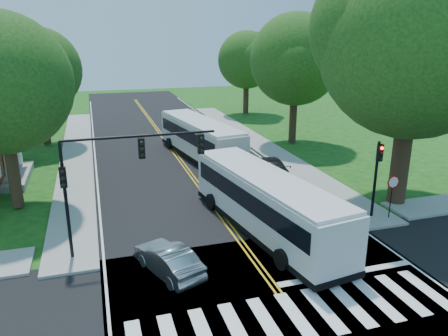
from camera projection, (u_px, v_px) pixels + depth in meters
name	position (u px, v px, depth m)	size (l,w,h in m)	color
ground	(290.00, 308.00, 17.02)	(140.00, 140.00, 0.00)	#114411
road	(189.00, 172.00, 33.44)	(14.00, 96.00, 0.01)	black
cross_road	(290.00, 308.00, 17.01)	(60.00, 12.00, 0.01)	black
center_line	(179.00, 158.00, 37.09)	(0.36, 70.00, 0.01)	gold
edge_line_w	(96.00, 165.00, 35.19)	(0.12, 70.00, 0.01)	silver
edge_line_e	(254.00, 152.00, 38.98)	(0.12, 70.00, 0.01)	silver
crosswalk	(296.00, 315.00, 16.55)	(12.60, 3.00, 0.01)	silver
stop_bar	(346.00, 273.00, 19.45)	(6.60, 0.40, 0.01)	silver
sidewalk_nw	(77.00, 156.00, 37.49)	(2.60, 40.00, 0.15)	gray
sidewalk_ne	(257.00, 142.00, 42.12)	(2.60, 40.00, 0.15)	gray
tree_ne_big	(415.00, 44.00, 24.50)	(10.80, 10.80, 14.91)	#302213
tree_west_near	(0.00, 84.00, 24.33)	(8.00, 8.00, 11.40)	#302213
tree_west_far	(38.00, 70.00, 39.23)	(7.60, 7.60, 10.67)	#302213
tree_east_mid	(296.00, 60.00, 39.77)	(8.40, 8.40, 11.93)	#302213
tree_east_far	(246.00, 60.00, 54.95)	(7.20, 7.20, 10.34)	#302213
signal_nw	(117.00, 167.00, 19.94)	(7.15, 0.46, 5.66)	black
signal_ne	(377.00, 169.00, 24.29)	(0.30, 0.46, 4.40)	black
stop_sign	(393.00, 186.00, 24.37)	(0.76, 0.08, 2.53)	black
bus_lead	(266.00, 202.00, 23.04)	(4.52, 12.55, 3.18)	silver
bus_follow	(200.00, 138.00, 36.76)	(4.66, 12.64, 3.20)	silver
hatchback	(168.00, 260.00, 19.27)	(1.42, 4.07, 1.34)	#A9ACB0
suv	(282.00, 183.00, 29.08)	(2.22, 4.81, 1.34)	silver
dark_sedan	(270.00, 166.00, 32.64)	(1.92, 4.73, 1.37)	black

